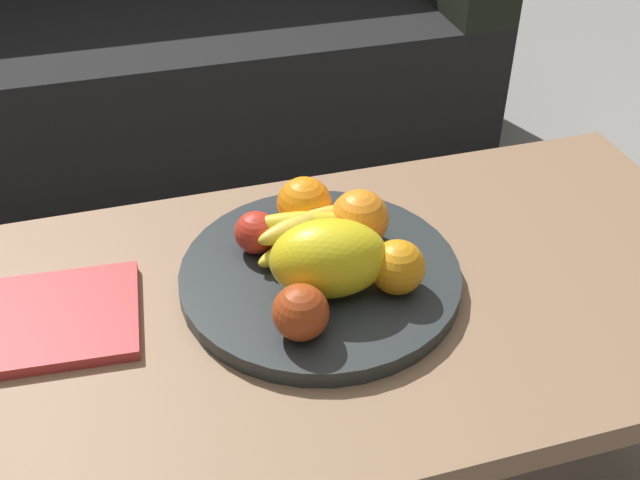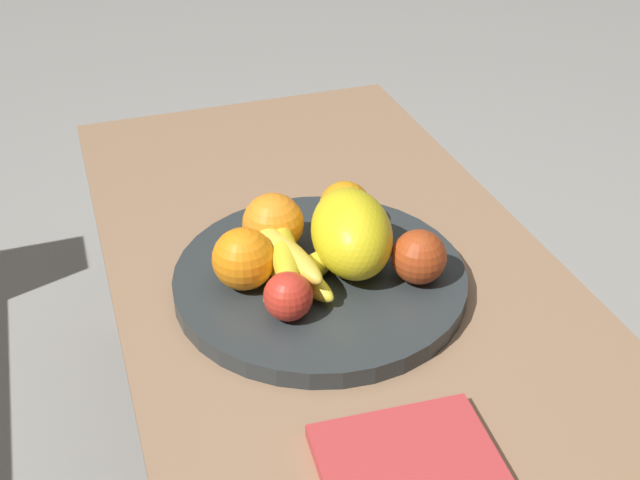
{
  "view_description": "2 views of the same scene",
  "coord_description": "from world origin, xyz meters",
  "px_view_note": "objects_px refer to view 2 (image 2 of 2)",
  "views": [
    {
      "loc": [
        -0.21,
        -0.74,
        1.11
      ],
      "look_at": [
        0.01,
        0.03,
        0.5
      ],
      "focal_mm": 42.78,
      "sensor_mm": 36.0,
      "label": 1
    },
    {
      "loc": [
        -0.78,
        0.31,
        1.06
      ],
      "look_at": [
        0.01,
        0.03,
        0.5
      ],
      "focal_mm": 44.39,
      "sensor_mm": 36.0,
      "label": 2
    }
  ],
  "objects_px": {
    "orange_right": "(273,224)",
    "apple_front": "(288,296)",
    "apple_left": "(419,257)",
    "orange_left": "(244,259)",
    "fruit_bowl": "(320,279)",
    "melon_large_front": "(351,233)",
    "banana_bunch": "(291,266)",
    "orange_front": "(345,207)",
    "coffee_table": "(347,312)"
  },
  "relations": [
    {
      "from": "apple_front",
      "to": "apple_left",
      "type": "height_order",
      "value": "apple_left"
    },
    {
      "from": "fruit_bowl",
      "to": "orange_right",
      "type": "xyz_separation_m",
      "value": [
        0.07,
        0.04,
        0.05
      ]
    },
    {
      "from": "fruit_bowl",
      "to": "banana_bunch",
      "type": "relative_size",
      "value": 2.39
    },
    {
      "from": "orange_front",
      "to": "orange_right",
      "type": "bearing_deg",
      "value": 98.4
    },
    {
      "from": "orange_right",
      "to": "orange_front",
      "type": "bearing_deg",
      "value": -81.6
    },
    {
      "from": "orange_front",
      "to": "banana_bunch",
      "type": "xyz_separation_m",
      "value": [
        -0.1,
        0.11,
        -0.01
      ]
    },
    {
      "from": "fruit_bowl",
      "to": "apple_left",
      "type": "distance_m",
      "value": 0.14
    },
    {
      "from": "melon_large_front",
      "to": "apple_left",
      "type": "xyz_separation_m",
      "value": [
        -0.06,
        -0.07,
        -0.02
      ]
    },
    {
      "from": "coffee_table",
      "to": "melon_large_front",
      "type": "height_order",
      "value": "melon_large_front"
    },
    {
      "from": "orange_left",
      "to": "apple_front",
      "type": "bearing_deg",
      "value": -156.58
    },
    {
      "from": "apple_front",
      "to": "banana_bunch",
      "type": "height_order",
      "value": "same"
    },
    {
      "from": "apple_left",
      "to": "banana_bunch",
      "type": "distance_m",
      "value": 0.16
    },
    {
      "from": "banana_bunch",
      "to": "orange_left",
      "type": "bearing_deg",
      "value": 72.86
    },
    {
      "from": "apple_front",
      "to": "apple_left",
      "type": "relative_size",
      "value": 0.85
    },
    {
      "from": "orange_front",
      "to": "apple_front",
      "type": "bearing_deg",
      "value": 140.37
    },
    {
      "from": "orange_front",
      "to": "melon_large_front",
      "type": "bearing_deg",
      "value": 164.76
    },
    {
      "from": "apple_front",
      "to": "apple_left",
      "type": "distance_m",
      "value": 0.18
    },
    {
      "from": "fruit_bowl",
      "to": "melon_large_front",
      "type": "relative_size",
      "value": 2.51
    },
    {
      "from": "apple_left",
      "to": "banana_bunch",
      "type": "height_order",
      "value": "apple_left"
    },
    {
      "from": "melon_large_front",
      "to": "apple_left",
      "type": "relative_size",
      "value": 2.17
    },
    {
      "from": "coffee_table",
      "to": "orange_right",
      "type": "height_order",
      "value": "orange_right"
    },
    {
      "from": "orange_right",
      "to": "orange_left",
      "type": "bearing_deg",
      "value": 138.27
    },
    {
      "from": "orange_right",
      "to": "melon_large_front",
      "type": "bearing_deg",
      "value": -129.51
    },
    {
      "from": "orange_front",
      "to": "orange_left",
      "type": "bearing_deg",
      "value": 115.84
    },
    {
      "from": "apple_left",
      "to": "orange_front",
      "type": "bearing_deg",
      "value": 18.36
    },
    {
      "from": "fruit_bowl",
      "to": "orange_left",
      "type": "relative_size",
      "value": 4.82
    },
    {
      "from": "orange_right",
      "to": "banana_bunch",
      "type": "bearing_deg",
      "value": 179.7
    },
    {
      "from": "melon_large_front",
      "to": "banana_bunch",
      "type": "bearing_deg",
      "value": 97.8
    },
    {
      "from": "fruit_bowl",
      "to": "orange_front",
      "type": "distance_m",
      "value": 0.12
    },
    {
      "from": "melon_large_front",
      "to": "banana_bunch",
      "type": "distance_m",
      "value": 0.09
    },
    {
      "from": "orange_front",
      "to": "apple_front",
      "type": "relative_size",
      "value": 1.21
    },
    {
      "from": "apple_front",
      "to": "apple_left",
      "type": "bearing_deg",
      "value": -84.63
    },
    {
      "from": "fruit_bowl",
      "to": "orange_right",
      "type": "height_order",
      "value": "orange_right"
    },
    {
      "from": "melon_large_front",
      "to": "apple_front",
      "type": "height_order",
      "value": "melon_large_front"
    },
    {
      "from": "apple_left",
      "to": "apple_front",
      "type": "bearing_deg",
      "value": 95.37
    },
    {
      "from": "apple_front",
      "to": "orange_left",
      "type": "bearing_deg",
      "value": 23.42
    },
    {
      "from": "orange_right",
      "to": "apple_left",
      "type": "xyz_separation_m",
      "value": [
        -0.13,
        -0.16,
        -0.01
      ]
    },
    {
      "from": "orange_left",
      "to": "orange_right",
      "type": "xyz_separation_m",
      "value": [
        0.06,
        -0.06,
        0.0
      ]
    },
    {
      "from": "orange_right",
      "to": "fruit_bowl",
      "type": "bearing_deg",
      "value": -148.57
    },
    {
      "from": "fruit_bowl",
      "to": "apple_left",
      "type": "xyz_separation_m",
      "value": [
        -0.06,
        -0.11,
        0.05
      ]
    },
    {
      "from": "melon_large_front",
      "to": "apple_front",
      "type": "distance_m",
      "value": 0.13
    },
    {
      "from": "coffee_table",
      "to": "fruit_bowl",
      "type": "xyz_separation_m",
      "value": [
        0.01,
        0.03,
        0.06
      ]
    },
    {
      "from": "orange_right",
      "to": "apple_front",
      "type": "distance_m",
      "value": 0.15
    },
    {
      "from": "apple_left",
      "to": "banana_bunch",
      "type": "xyz_separation_m",
      "value": [
        0.04,
        0.16,
        -0.01
      ]
    },
    {
      "from": "orange_right",
      "to": "apple_front",
      "type": "height_order",
      "value": "orange_right"
    },
    {
      "from": "orange_left",
      "to": "orange_right",
      "type": "distance_m",
      "value": 0.09
    },
    {
      "from": "fruit_bowl",
      "to": "melon_large_front",
      "type": "bearing_deg",
      "value": -91.0
    },
    {
      "from": "coffee_table",
      "to": "banana_bunch",
      "type": "bearing_deg",
      "value": 90.2
    },
    {
      "from": "coffee_table",
      "to": "orange_right",
      "type": "xyz_separation_m",
      "value": [
        0.08,
        0.08,
        0.11
      ]
    },
    {
      "from": "melon_large_front",
      "to": "orange_right",
      "type": "height_order",
      "value": "melon_large_front"
    }
  ]
}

